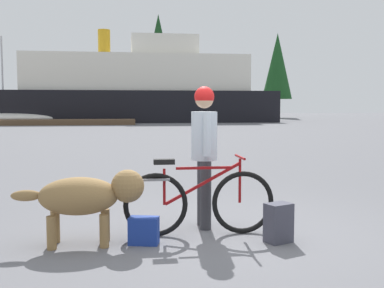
{
  "coord_description": "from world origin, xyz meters",
  "views": [
    {
      "loc": [
        -1.14,
        -5.27,
        1.52
      ],
      "look_at": [
        -0.3,
        0.76,
        1.02
      ],
      "focal_mm": 44.22,
      "sensor_mm": 36.0,
      "label": 1
    }
  ],
  "objects_px": {
    "bicycle": "(199,201)",
    "sailboat_moored": "(4,118)",
    "ferry_boat": "(138,90)",
    "person_cyclist": "(204,143)",
    "backpack": "(279,223)",
    "handbag_pannier": "(144,231)",
    "dog": "(88,196)"
  },
  "relations": [
    {
      "from": "backpack",
      "to": "bicycle",
      "type": "bearing_deg",
      "value": 154.05
    },
    {
      "from": "bicycle",
      "to": "backpack",
      "type": "distance_m",
      "value": 0.94
    },
    {
      "from": "dog",
      "to": "sailboat_moored",
      "type": "distance_m",
      "value": 36.46
    },
    {
      "from": "bicycle",
      "to": "sailboat_moored",
      "type": "distance_m",
      "value": 36.61
    },
    {
      "from": "bicycle",
      "to": "backpack",
      "type": "relative_size",
      "value": 4.06
    },
    {
      "from": "person_cyclist",
      "to": "bicycle",
      "type": "bearing_deg",
      "value": -108.75
    },
    {
      "from": "person_cyclist",
      "to": "ferry_boat",
      "type": "bearing_deg",
      "value": 89.73
    },
    {
      "from": "bicycle",
      "to": "person_cyclist",
      "type": "bearing_deg",
      "value": 71.25
    },
    {
      "from": "bicycle",
      "to": "ferry_boat",
      "type": "bearing_deg",
      "value": 89.55
    },
    {
      "from": "person_cyclist",
      "to": "backpack",
      "type": "height_order",
      "value": "person_cyclist"
    },
    {
      "from": "handbag_pannier",
      "to": "ferry_boat",
      "type": "bearing_deg",
      "value": 88.61
    },
    {
      "from": "bicycle",
      "to": "backpack",
      "type": "height_order",
      "value": "bicycle"
    },
    {
      "from": "ferry_boat",
      "to": "dog",
      "type": "bearing_deg",
      "value": -92.27
    },
    {
      "from": "sailboat_moored",
      "to": "person_cyclist",
      "type": "bearing_deg",
      "value": -72.55
    },
    {
      "from": "sailboat_moored",
      "to": "handbag_pannier",
      "type": "bearing_deg",
      "value": -74.0
    },
    {
      "from": "bicycle",
      "to": "backpack",
      "type": "xyz_separation_m",
      "value": [
        0.83,
        -0.41,
        -0.18
      ]
    },
    {
      "from": "ferry_boat",
      "to": "handbag_pannier",
      "type": "bearing_deg",
      "value": -91.39
    },
    {
      "from": "handbag_pannier",
      "to": "ferry_boat",
      "type": "distance_m",
      "value": 39.32
    },
    {
      "from": "handbag_pannier",
      "to": "sailboat_moored",
      "type": "bearing_deg",
      "value": 106.0
    },
    {
      "from": "person_cyclist",
      "to": "dog",
      "type": "relative_size",
      "value": 1.23
    },
    {
      "from": "person_cyclist",
      "to": "handbag_pannier",
      "type": "distance_m",
      "value": 1.35
    },
    {
      "from": "bicycle",
      "to": "dog",
      "type": "distance_m",
      "value": 1.27
    },
    {
      "from": "ferry_boat",
      "to": "sailboat_moored",
      "type": "relative_size",
      "value": 2.83
    },
    {
      "from": "backpack",
      "to": "ferry_boat",
      "type": "relative_size",
      "value": 0.02
    },
    {
      "from": "backpack",
      "to": "ferry_boat",
      "type": "height_order",
      "value": "ferry_boat"
    },
    {
      "from": "handbag_pannier",
      "to": "backpack",
      "type": "bearing_deg",
      "value": -5.09
    },
    {
      "from": "handbag_pannier",
      "to": "ferry_boat",
      "type": "height_order",
      "value": "ferry_boat"
    },
    {
      "from": "dog",
      "to": "ferry_boat",
      "type": "relative_size",
      "value": 0.06
    },
    {
      "from": "ferry_boat",
      "to": "sailboat_moored",
      "type": "height_order",
      "value": "ferry_boat"
    },
    {
      "from": "bicycle",
      "to": "sailboat_moored",
      "type": "xyz_separation_m",
      "value": [
        -10.76,
        34.99,
        0.08
      ]
    },
    {
      "from": "ferry_boat",
      "to": "bicycle",
      "type": "bearing_deg",
      "value": -90.45
    },
    {
      "from": "backpack",
      "to": "sailboat_moored",
      "type": "relative_size",
      "value": 0.05
    }
  ]
}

